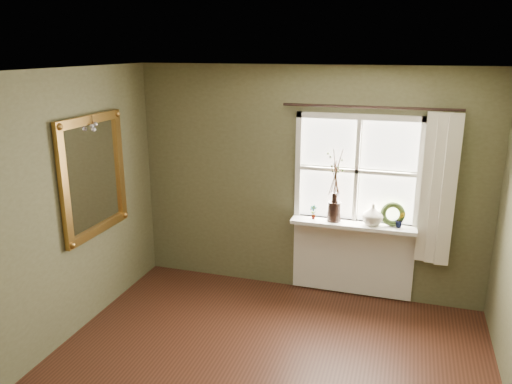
{
  "coord_description": "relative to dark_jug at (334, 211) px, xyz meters",
  "views": [
    {
      "loc": [
        1.06,
        -3.13,
        2.77
      ],
      "look_at": [
        -0.39,
        1.55,
        1.35
      ],
      "focal_mm": 35.0,
      "sensor_mm": 36.0,
      "label": 1
    }
  ],
  "objects": [
    {
      "name": "gilt_mirror",
      "position": [
        -2.3,
        -1.06,
        0.49
      ],
      "size": [
        0.1,
        1.03,
        1.23
      ],
      "color": "white",
      "rests_on": "wall_left"
    },
    {
      "name": "curtain_rod",
      "position": [
        0.31,
        0.05,
        1.15
      ],
      "size": [
        1.84,
        0.03,
        0.03
      ],
      "primitive_type": "cylinder",
      "rotation": [
        0.0,
        1.57,
        0.0
      ],
      "color": "black",
      "rests_on": "wall_back"
    },
    {
      "name": "dark_jug",
      "position": [
        0.0,
        0.0,
        0.0
      ],
      "size": [
        0.18,
        0.18,
        0.22
      ],
      "primitive_type": "cylinder",
      "rotation": [
        0.0,
        0.0,
        0.23
      ],
      "color": "black",
      "rests_on": "window_sill"
    },
    {
      "name": "window_frame",
      "position": [
        0.21,
        0.11,
        0.45
      ],
      "size": [
        1.36,
        0.06,
        1.24
      ],
      "color": "white",
      "rests_on": "wall_back"
    },
    {
      "name": "cream_vase",
      "position": [
        0.42,
        0.0,
        0.01
      ],
      "size": [
        0.29,
        0.29,
        0.24
      ],
      "primitive_type": "imported",
      "rotation": [
        0.0,
        0.0,
        0.37
      ],
      "color": "beige",
      "rests_on": "window_sill"
    },
    {
      "name": "wall_back",
      "position": [
        -0.34,
        0.18,
        0.27
      ],
      "size": [
        4.0,
        0.1,
        2.6
      ],
      "primitive_type": "cube",
      "color": "brown",
      "rests_on": "ground"
    },
    {
      "name": "curtain",
      "position": [
        1.05,
        0.01,
        0.33
      ],
      "size": [
        0.36,
        0.12,
        1.59
      ],
      "primitive_type": "cube",
      "color": "silver",
      "rests_on": "wall_back"
    },
    {
      "name": "potted_plant_left",
      "position": [
        -0.23,
        0.0,
        -0.03
      ],
      "size": [
        0.1,
        0.08,
        0.16
      ],
      "primitive_type": "imported",
      "rotation": [
        0.0,
        0.0,
        -0.31
      ],
      "color": "#30421D",
      "rests_on": "window_sill"
    },
    {
      "name": "wall_left",
      "position": [
        -2.39,
        -2.12,
        0.27
      ],
      "size": [
        0.1,
        4.5,
        2.6
      ],
      "primitive_type": "cube",
      "color": "brown",
      "rests_on": "ground"
    },
    {
      "name": "ceiling",
      "position": [
        -0.34,
        -2.12,
        1.57
      ],
      "size": [
        4.5,
        4.5,
        0.0
      ],
      "primitive_type": "plane",
      "color": "silver",
      "rests_on": "ground"
    },
    {
      "name": "wreath",
      "position": [
        0.62,
        0.04,
        -0.01
      ],
      "size": [
        0.28,
        0.15,
        0.27
      ],
      "primitive_type": "torus",
      "rotation": [
        1.36,
        0.0,
        0.14
      ],
      "color": "#30421D",
      "rests_on": "window_sill"
    },
    {
      "name": "window_sill",
      "position": [
        0.21,
        0.0,
        -0.13
      ],
      "size": [
        1.36,
        0.26,
        0.04
      ],
      "primitive_type": "cube",
      "color": "white",
      "rests_on": "wall_back"
    },
    {
      "name": "potted_plant_right",
      "position": [
        0.7,
        0.0,
        -0.02
      ],
      "size": [
        0.11,
        0.1,
        0.18
      ],
      "primitive_type": "imported",
      "rotation": [
        0.0,
        0.0,
        0.25
      ],
      "color": "#30421D",
      "rests_on": "window_sill"
    },
    {
      "name": "window_apron",
      "position": [
        0.21,
        0.11,
        -0.57
      ],
      "size": [
        1.36,
        0.04,
        0.88
      ],
      "primitive_type": "cube",
      "color": "white",
      "rests_on": "ground"
    }
  ]
}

